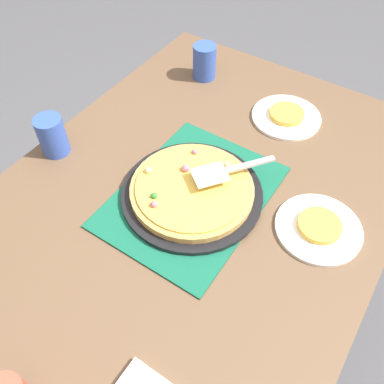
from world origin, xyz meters
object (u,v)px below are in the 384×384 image
at_px(cup_near, 52,136).
at_px(cup_far, 204,62).
at_px(served_slice_left, 287,114).
at_px(plate_far_right, 318,228).
at_px(pizza, 192,189).
at_px(plate_near_left, 286,117).
at_px(pizza_pan, 192,194).
at_px(served_slice_right, 320,225).
at_px(pizza_server, 227,170).

relative_size(cup_near, cup_far, 1.00).
xyz_separation_m(served_slice_left, cup_near, (0.51, -0.51, 0.04)).
bearing_deg(cup_far, plate_far_right, 56.28).
relative_size(pizza, cup_near, 2.75).
bearing_deg(served_slice_left, plate_near_left, 0.00).
xyz_separation_m(pizza_pan, pizza, (-0.00, -0.00, 0.02)).
relative_size(pizza_pan, cup_near, 3.17).
bearing_deg(served_slice_right, pizza_server, -87.97).
relative_size(pizza_pan, served_slice_left, 3.45).
distance_m(plate_far_right, served_slice_right, 0.01).
bearing_deg(served_slice_left, pizza, -9.53).
relative_size(pizza_pan, plate_far_right, 1.73).
bearing_deg(plate_near_left, served_slice_right, 35.94).
height_order(pizza_pan, pizza, pizza).
xyz_separation_m(plate_far_right, cup_near, (0.16, -0.76, 0.06)).
height_order(cup_near, pizza_server, cup_near).
height_order(plate_near_left, cup_far, cup_far).
distance_m(pizza, served_slice_right, 0.34).
distance_m(pizza_pan, cup_near, 0.44).
distance_m(pizza, cup_far, 0.55).
bearing_deg(pizza, pizza_server, 142.01).
xyz_separation_m(served_slice_left, pizza_server, (0.36, -0.01, 0.05)).
relative_size(served_slice_left, cup_far, 0.92).
xyz_separation_m(cup_far, pizza_server, (0.41, 0.33, 0.01)).
bearing_deg(plate_far_right, pizza_pan, -75.07).
bearing_deg(served_slice_right, plate_far_right, 0.00).
distance_m(plate_near_left, served_slice_right, 0.43).
height_order(plate_near_left, cup_near, cup_near).
xyz_separation_m(pizza, plate_far_right, (-0.09, 0.33, -0.03)).
xyz_separation_m(pizza_pan, served_slice_right, (-0.09, 0.33, 0.01)).
height_order(served_slice_left, cup_near, cup_near).
bearing_deg(plate_near_left, plate_far_right, 35.94).
bearing_deg(pizza_server, pizza, -37.99).
xyz_separation_m(pizza_pan, served_slice_left, (-0.44, 0.07, 0.01)).
xyz_separation_m(pizza_pan, cup_far, (-0.49, -0.27, 0.05)).
relative_size(cup_far, pizza_server, 0.57).
height_order(cup_far, pizza_server, cup_far).
height_order(plate_far_right, pizza_server, pizza_server).
bearing_deg(cup_far, cup_near, -16.41).
relative_size(served_slice_right, pizza_server, 0.53).
bearing_deg(cup_near, pizza_pan, 99.66).
bearing_deg(plate_far_right, served_slice_left, -144.06).
bearing_deg(cup_near, pizza, 99.75).
xyz_separation_m(plate_far_right, pizza_server, (0.01, -0.27, 0.07)).
height_order(pizza_pan, served_slice_right, served_slice_right).
xyz_separation_m(pizza, pizza_server, (-0.08, 0.06, 0.04)).
xyz_separation_m(cup_near, cup_far, (-0.56, 0.16, 0.00)).
bearing_deg(pizza_pan, plate_near_left, 170.59).
bearing_deg(pizza, served_slice_left, 170.47).
bearing_deg(cup_near, served_slice_left, 135.30).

